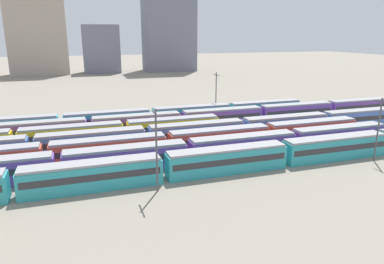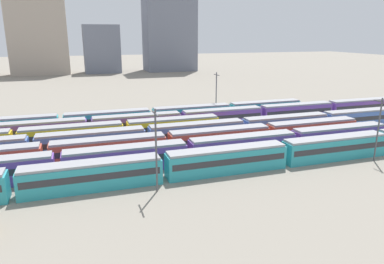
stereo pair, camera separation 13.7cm
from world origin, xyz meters
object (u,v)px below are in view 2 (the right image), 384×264
object	(u,v)px
train_track_3	(197,132)
train_track_6	(151,117)
train_track_1	(188,152)
train_track_2	(167,144)
train_track_4	(72,135)
train_track_0	(227,160)
train_track_5	(222,117)
catenary_pole_1	(216,92)
catenary_pole_2	(156,147)
catenary_pole_0	(379,127)

from	to	relation	value
train_track_3	train_track_6	size ratio (longest dim) A/B	1.25
train_track_1	train_track_3	world-z (taller)	same
train_track_2	train_track_4	xyz separation A→B (m)	(-14.99, 10.40, -0.00)
train_track_0	train_track_5	distance (m)	27.95
train_track_4	train_track_5	world-z (taller)	same
train_track_3	train_track_5	bearing A→B (deg)	47.53
train_track_6	catenary_pole_1	xyz separation A→B (m)	(16.67, 3.24, 4.05)
train_track_2	train_track_3	world-z (taller)	same
train_track_3	catenary_pole_2	distance (m)	22.67
train_track_1	train_track_4	size ratio (longest dim) A/B	1.34
train_track_1	catenary_pole_2	xyz separation A→B (m)	(-6.77, -8.49, 4.06)
train_track_1	catenary_pole_2	size ratio (longest dim) A/B	6.91
train_track_0	train_track_4	bearing A→B (deg)	135.65
train_track_3	train_track_4	world-z (taller)	same
catenary_pole_0	catenary_pole_2	size ratio (longest dim) A/B	0.94
train_track_3	train_track_6	distance (m)	16.48
train_track_2	catenary_pole_0	distance (m)	33.56
train_track_4	catenary_pole_1	world-z (taller)	catenary_pole_1
train_track_2	train_track_5	size ratio (longest dim) A/B	0.80
train_track_2	catenary_pole_2	size ratio (longest dim) A/B	6.91
train_track_1	catenary_pole_0	world-z (taller)	catenary_pole_0
train_track_0	train_track_1	size ratio (longest dim) A/B	1.25
train_track_5	catenary_pole_0	size ratio (longest dim) A/B	9.23
train_track_3	catenary_pole_0	xyz separation A→B (m)	(23.57, -18.45, 3.72)
train_track_1	catenary_pole_2	world-z (taller)	catenary_pole_2
train_track_0	catenary_pole_2	world-z (taller)	catenary_pole_2
train_track_4	train_track_6	size ratio (longest dim) A/B	0.75
catenary_pole_2	train_track_2	bearing A→B (deg)	70.60
train_track_3	train_track_5	size ratio (longest dim) A/B	1.00
catenary_pole_1	train_track_4	bearing A→B (deg)	-157.77
train_track_3	train_track_0	bearing A→B (deg)	-92.74
train_track_3	catenary_pole_0	size ratio (longest dim) A/B	9.23
catenary_pole_1	train_track_1	bearing A→B (deg)	-119.35
train_track_6	train_track_0	bearing A→B (deg)	-81.66
train_track_5	catenary_pole_1	xyz separation A→B (m)	(1.83, 8.44, 4.05)
train_track_5	catenary_pole_2	world-z (taller)	catenary_pole_2
train_track_6	catenary_pole_0	world-z (taller)	catenary_pole_0
train_track_1	train_track_6	size ratio (longest dim) A/B	1.00
train_track_1	train_track_6	bearing A→B (deg)	90.51
train_track_0	train_track_4	distance (m)	29.75
train_track_1	train_track_5	size ratio (longest dim) A/B	0.80
catenary_pole_1	catenary_pole_2	xyz separation A→B (m)	(-23.21, -37.73, 0.01)
train_track_3	catenary_pole_0	distance (m)	30.16
train_track_0	catenary_pole_0	bearing A→B (deg)	-6.68
catenary_pole_1	train_track_2	bearing A→B (deg)	-127.41
train_track_1	catenary_pole_2	distance (m)	11.59
train_track_2	catenary_pole_0	size ratio (longest dim) A/B	7.36
train_track_5	train_track_4	bearing A→B (deg)	-170.64
train_track_0	train_track_3	bearing A→B (deg)	87.26
train_track_1	catenary_pole_0	distance (m)	30.00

